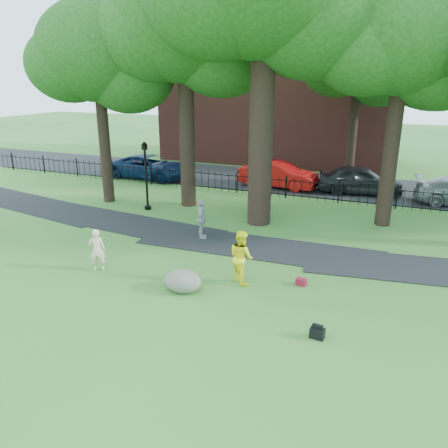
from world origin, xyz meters
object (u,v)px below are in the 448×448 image
at_px(lamppost, 146,177).
at_px(red_sedan, 278,175).
at_px(man, 241,257).
at_px(woman, 97,250).
at_px(boulder, 183,280).

distance_m(lamppost, red_sedan, 8.95).
distance_m(man, lamppost, 9.82).
height_order(woman, lamppost, lamppost).
bearing_deg(boulder, lamppost, 128.47).
distance_m(boulder, lamppost, 9.73).
height_order(woman, man, man).
xyz_separation_m(woman, man, (5.10, 1.07, 0.14)).
relative_size(lamppost, red_sedan, 0.72).
height_order(lamppost, red_sedan, lamppost).
bearing_deg(lamppost, woman, -72.34).
bearing_deg(man, boulder, 75.94).
distance_m(man, boulder, 2.10).
distance_m(woman, man, 5.21).
relative_size(man, red_sedan, 0.37).
relative_size(woman, boulder, 1.22).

